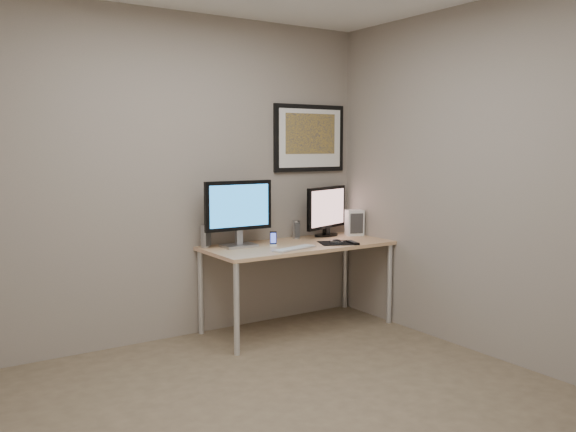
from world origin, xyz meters
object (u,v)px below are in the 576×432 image
Objects in this scene: keyboard at (294,248)px; monitor_large at (239,210)px; phone_dock at (273,239)px; desk at (298,251)px; framed_art at (310,138)px; speaker_left at (205,236)px; fan_unit at (354,223)px; monitor_tv at (327,210)px; speaker_right at (296,230)px.

monitor_large is at bearing 117.29° from keyboard.
desk is at bearing 19.83° from phone_dock.
framed_art is (0.35, 0.33, 0.96)m from desk.
speaker_left reaches higher than keyboard.
phone_dock is (-0.58, -0.31, -0.83)m from framed_art.
speaker_left is 0.43× the size of keyboard.
framed_art reaches higher than fan_unit.
monitor_tv is 0.74m from phone_dock.
speaker_right is at bearing 10.91° from monitor_large.
monitor_tv is 3.43× the size of speaker_right.
framed_art is 1.16m from keyboard.
monitor_large reaches higher than desk.
framed_art reaches higher than monitor_tv.
framed_art reaches higher than phone_dock.
monitor_large is 0.37m from phone_dock.
monitor_tv is (0.95, 0.08, -0.06)m from monitor_large.
framed_art is at bearing 41.91° from speaker_right.
monitor_tv is at bearing 179.38° from fan_unit.
phone_dock is 0.29× the size of keyboard.
monitor_large is 3.31× the size of speaker_left.
fan_unit reaches higher than keyboard.
monitor_tv reaches higher than speaker_right.
speaker_left is (-1.19, 0.06, -0.15)m from monitor_tv.
keyboard is at bearing -130.17° from desk.
fan_unit is (0.36, -0.21, -0.77)m from framed_art.
monitor_large reaches higher than fan_unit.
keyboard is (-0.18, -0.21, 0.07)m from desk.
fan_unit reaches higher than speaker_right.
fan_unit is (0.89, 0.33, 0.11)m from keyboard.
fan_unit is at bearing -30.00° from framed_art.
desk is 0.27m from phone_dock.
fan_unit is (0.95, 0.10, 0.06)m from phone_dock.
monitor_large is 1.22m from fan_unit.
desk is at bearing 34.74° from keyboard.
speaker_right is 0.58m from fan_unit.
fan_unit reaches higher than speaker_left.
framed_art is 4.63× the size of speaker_right.
fan_unit reaches higher than desk.
monitor_large is at bearing -50.68° from speaker_left.
desk is 13.12× the size of phone_dock.
monitor_large is at bearing -150.72° from speaker_right.
desk is 2.69× the size of monitor_large.
desk is 2.13× the size of framed_art.
desk is at bearing -101.90° from speaker_right.
speaker_right is 0.45m from phone_dock.
speaker_left is at bearing 157.16° from monitor_tv.
framed_art is at bearing 113.01° from monitor_tv.
keyboard is at bearing -51.64° from phone_dock.
framed_art is at bearing 169.45° from fan_unit.
monitor_tv reaches higher than fan_unit.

